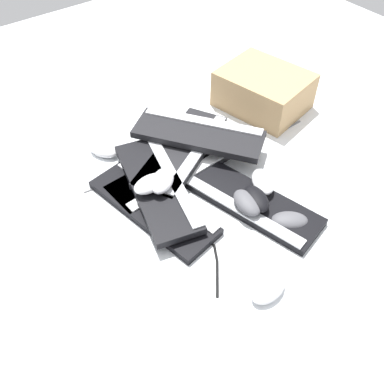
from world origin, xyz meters
name	(u,v)px	position (x,y,z in m)	size (l,w,h in m)	color
ground_plane	(202,219)	(0.00, 0.00, 0.00)	(3.20, 3.20, 0.00)	silver
keyboard_0	(154,206)	(0.09, -0.12, 0.01)	(0.22, 0.46, 0.03)	black
keyboard_1	(251,202)	(-0.16, 0.05, 0.01)	(0.25, 0.46, 0.03)	black
keyboard_2	(173,171)	(-0.04, -0.21, 0.01)	(0.45, 0.17, 0.03)	black
keyboard_3	(183,151)	(-0.11, -0.25, 0.04)	(0.46, 0.34, 0.03)	black
keyboard_4	(158,186)	(0.05, -0.16, 0.04)	(0.26, 0.46, 0.03)	black
keyboard_5	(199,134)	(-0.19, -0.26, 0.07)	(0.38, 0.45, 0.03)	black
mouse_0	(150,184)	(0.08, -0.15, 0.08)	(0.11, 0.07, 0.04)	silver
mouse_1	(263,182)	(-0.22, 0.03, 0.05)	(0.11, 0.07, 0.04)	silver
mouse_2	(247,203)	(-0.12, 0.06, 0.05)	(0.11, 0.07, 0.04)	#4C4C51
mouse_3	(104,150)	(0.09, -0.44, 0.02)	(0.11, 0.07, 0.04)	silver
mouse_4	(162,181)	(0.04, -0.14, 0.08)	(0.11, 0.07, 0.04)	#B7B7BC
mouse_5	(256,199)	(-0.15, 0.07, 0.05)	(0.11, 0.07, 0.04)	black
mouse_6	(289,221)	(-0.19, 0.17, 0.02)	(0.11, 0.07, 0.04)	#4C4C51
mouse_7	(268,289)	(0.02, 0.30, 0.02)	(0.11, 0.07, 0.04)	silver
cable_0	(196,146)	(-0.19, -0.28, 0.00)	(0.83, 0.21, 0.01)	#59595B
cable_1	(183,239)	(0.09, 0.03, 0.00)	(0.15, 0.41, 0.01)	black
cardboard_box	(263,90)	(-0.55, -0.32, 0.07)	(0.32, 0.26, 0.14)	tan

